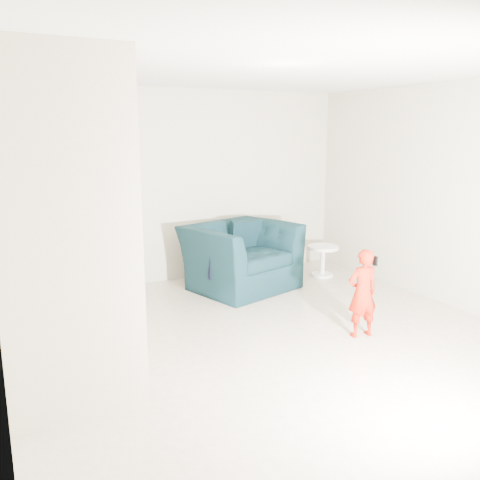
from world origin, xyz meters
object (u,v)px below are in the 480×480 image
at_px(armchair, 241,257).
at_px(toddler, 362,293).
at_px(staircase, 56,266).
at_px(side_table, 323,256).

xyz_separation_m(armchair, toddler, (0.36, -2.08, 0.03)).
bearing_deg(staircase, side_table, 19.36).
relative_size(toddler, staircase, 0.26).
xyz_separation_m(armchair, staircase, (-2.54, -1.39, 0.51)).
distance_m(toddler, side_table, 2.28).
distance_m(side_table, staircase, 4.17).
distance_m(armchair, staircase, 2.94).
bearing_deg(staircase, armchair, 28.74).
height_order(armchair, staircase, staircase).
height_order(toddler, side_table, toddler).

